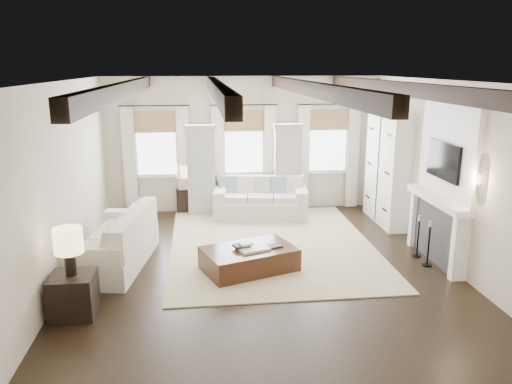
{
  "coord_description": "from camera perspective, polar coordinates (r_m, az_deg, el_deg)",
  "views": [
    {
      "loc": [
        -1.06,
        -8.03,
        3.45
      ],
      "look_at": [
        -0.03,
        0.91,
        1.15
      ],
      "focal_mm": 35.0,
      "sensor_mm": 36.0,
      "label": 1
    }
  ],
  "objects": [
    {
      "name": "candlestick_far",
      "position": [
        9.68,
        18.02,
        -5.2
      ],
      "size": [
        0.16,
        0.16,
        0.8
      ],
      "color": "black",
      "rests_on": "ground"
    },
    {
      "name": "sofa_left",
      "position": [
        9.14,
        -15.44,
        -5.71
      ],
      "size": [
        1.37,
        2.4,
        0.97
      ],
      "color": "silver",
      "rests_on": "ground"
    },
    {
      "name": "side_table_front",
      "position": [
        7.63,
        -20.14,
        -10.98
      ],
      "size": [
        0.61,
        0.61,
        0.61
      ],
      "primitive_type": "cube",
      "color": "black",
      "rests_on": "ground"
    },
    {
      "name": "area_rug",
      "position": [
        9.89,
        1.78,
        -6.03
      ],
      "size": [
        3.92,
        4.91,
        0.02
      ],
      "primitive_type": "cube",
      "color": "#BCB491",
      "rests_on": "ground"
    },
    {
      "name": "side_table_back",
      "position": [
        12.18,
        -8.14,
        -0.88
      ],
      "size": [
        0.38,
        0.38,
        0.57
      ],
      "primitive_type": "cube",
      "color": "black",
      "rests_on": "ground"
    },
    {
      "name": "lamp_back",
      "position": [
        12.02,
        -8.26,
        2.25
      ],
      "size": [
        0.34,
        0.34,
        0.59
      ],
      "color": "black",
      "rests_on": "side_table_back"
    },
    {
      "name": "lamp_front",
      "position": [
        7.34,
        -20.65,
        -5.52
      ],
      "size": [
        0.4,
        0.4,
        0.69
      ],
      "color": "black",
      "rests_on": "side_table_front"
    },
    {
      "name": "ground",
      "position": [
        8.8,
        0.86,
        -8.75
      ],
      "size": [
        7.5,
        7.5,
        0.0
      ],
      "primitive_type": "plane",
      "color": "black",
      "rests_on": "ground"
    },
    {
      "name": "sofa_back",
      "position": [
        11.65,
        0.53,
        -1.0
      ],
      "size": [
        2.24,
        1.23,
        0.91
      ],
      "color": "silver",
      "rests_on": "ground"
    },
    {
      "name": "ottoman",
      "position": [
        8.67,
        -0.79,
        -7.68
      ],
      "size": [
        1.76,
        1.42,
        0.4
      ],
      "primitive_type": "cube",
      "rotation": [
        0.0,
        0.0,
        0.35
      ],
      "color": "black",
      "rests_on": "ground"
    },
    {
      "name": "candlestick_near",
      "position": [
        9.32,
        19.11,
        -5.98
      ],
      "size": [
        0.17,
        0.17,
        0.83
      ],
      "color": "black",
      "rests_on": "ground"
    },
    {
      "name": "book_upper",
      "position": [
        8.54,
        -1.13,
        -5.91
      ],
      "size": [
        0.27,
        0.24,
        0.03
      ],
      "primitive_type": "cube",
      "rotation": [
        0.0,
        0.0,
        0.35
      ],
      "color": "beige",
      "rests_on": "book_lower"
    },
    {
      "name": "book_loose",
      "position": [
        8.66,
        2.09,
        -6.2
      ],
      "size": [
        0.29,
        0.25,
        0.03
      ],
      "primitive_type": "cube",
      "rotation": [
        0.0,
        0.0,
        0.35
      ],
      "color": "#262628",
      "rests_on": "ottoman"
    },
    {
      "name": "book_lower",
      "position": [
        8.55,
        -1.68,
        -6.14
      ],
      "size": [
        0.31,
        0.28,
        0.04
      ],
      "primitive_type": "cube",
      "rotation": [
        0.0,
        0.0,
        0.35
      ],
      "color": "#262628",
      "rests_on": "tray"
    },
    {
      "name": "tray",
      "position": [
        8.55,
        -0.34,
        -6.43
      ],
      "size": [
        0.6,
        0.53,
        0.04
      ],
      "primitive_type": "cube",
      "rotation": [
        0.0,
        0.0,
        0.35
      ],
      "color": "white",
      "rests_on": "ottoman"
    },
    {
      "name": "room_shell",
      "position": [
        9.24,
        4.8,
        4.55
      ],
      "size": [
        6.54,
        7.54,
        3.22
      ],
      "color": "beige",
      "rests_on": "ground"
    }
  ]
}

